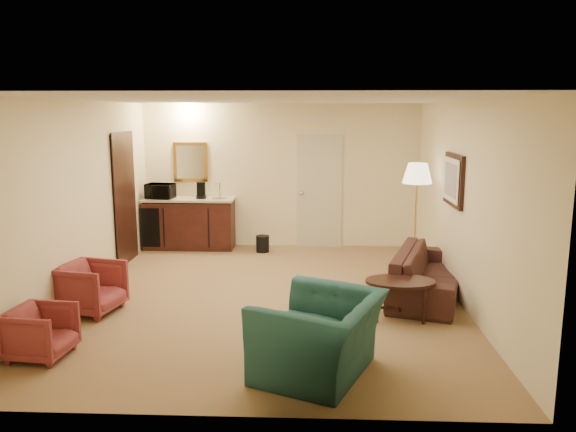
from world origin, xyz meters
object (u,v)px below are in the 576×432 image
at_px(coffee_table, 400,299).
at_px(waste_bin, 263,244).
at_px(rose_chair_far, 41,330).
at_px(coffee_maker, 201,190).
at_px(microwave, 160,189).
at_px(wetbar_cabinet, 190,223).
at_px(sofa, 429,265).
at_px(teal_armchair, 319,323).
at_px(rose_chair_near, 91,285).
at_px(floor_lamp, 416,217).

relative_size(coffee_table, waste_bin, 2.85).
relative_size(rose_chair_far, coffee_maker, 1.93).
height_order(rose_chair_far, microwave, microwave).
bearing_deg(rose_chair_far, wetbar_cabinet, -0.21).
relative_size(wetbar_cabinet, sofa, 0.78).
xyz_separation_m(wetbar_cabinet, teal_armchair, (2.29, -4.92, 0.05)).
height_order(sofa, coffee_maker, coffee_maker).
bearing_deg(teal_armchair, coffee_maker, -133.80).
relative_size(rose_chair_far, microwave, 1.20).
bearing_deg(rose_chair_near, teal_armchair, -106.60).
bearing_deg(rose_chair_near, coffee_maker, -0.00).
xyz_separation_m(sofa, floor_lamp, (0.02, 1.19, 0.44)).
bearing_deg(rose_chair_near, rose_chair_far, -167.65).
bearing_deg(coffee_maker, rose_chair_far, -105.46).
xyz_separation_m(rose_chair_near, waste_bin, (1.85, 3.14, -0.20)).
xyz_separation_m(rose_chair_far, coffee_maker, (0.73, 4.65, 0.78)).
bearing_deg(teal_armchair, microwave, -126.77).
bearing_deg(rose_chair_near, sofa, -66.28).
distance_m(sofa, teal_armchair, 2.84).
xyz_separation_m(teal_armchair, waste_bin, (-0.94, 4.69, -0.36)).
xyz_separation_m(rose_chair_near, rose_chair_far, (0.00, -1.30, -0.06)).
bearing_deg(coffee_table, rose_chair_near, 179.30).
bearing_deg(teal_armchair, rose_chair_far, -71.66).
height_order(teal_armchair, microwave, microwave).
bearing_deg(waste_bin, sofa, -42.87).
distance_m(floor_lamp, microwave, 4.51).
bearing_deg(teal_armchair, wetbar_cabinet, -131.61).
bearing_deg(coffee_maker, teal_armchair, -73.67).
distance_m(coffee_table, floor_lamp, 2.25).
height_order(sofa, rose_chair_far, sofa).
bearing_deg(waste_bin, coffee_table, -58.81).
bearing_deg(rose_chair_far, coffee_table, -65.75).
bearing_deg(microwave, waste_bin, 2.69).
height_order(rose_chair_near, coffee_maker, coffee_maker).
xyz_separation_m(sofa, microwave, (-4.30, 2.46, 0.67)).
bearing_deg(wetbar_cabinet, rose_chair_far, -96.11).
bearing_deg(rose_chair_near, coffee_table, -78.34).
bearing_deg(wetbar_cabinet, floor_lamp, -19.06).
bearing_deg(coffee_maker, rose_chair_near, -108.84).
bearing_deg(rose_chair_far, rose_chair_near, 5.89).
distance_m(waste_bin, microwave, 2.08).
bearing_deg(sofa, teal_armchair, 165.64).
relative_size(rose_chair_near, coffee_maker, 2.30).
bearing_deg(microwave, sofa, -21.38).
bearing_deg(sofa, floor_lamp, 16.65).
relative_size(teal_armchair, coffee_table, 1.40).
relative_size(wetbar_cabinet, teal_armchair, 1.41).
xyz_separation_m(microwave, coffee_maker, (0.73, 0.03, -0.01)).
relative_size(wetbar_cabinet, floor_lamp, 0.97).
height_order(wetbar_cabinet, microwave, microwave).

